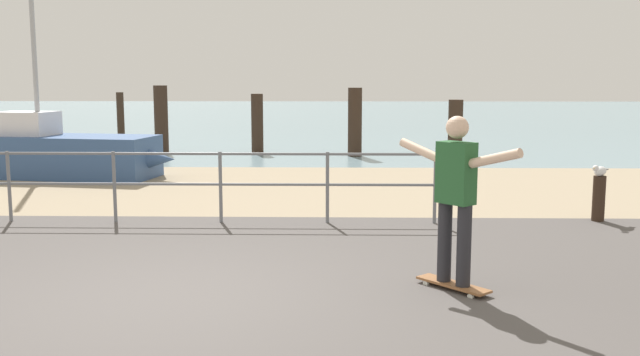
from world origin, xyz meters
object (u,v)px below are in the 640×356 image
skateboard (453,285)px  skateboarder (456,190)px  sailboat (59,153)px  bollard_short (599,199)px  seagull (600,171)px

skateboard → skateboarder: (-0.00, -0.00, 0.95)m
sailboat → bollard_short: (9.72, -4.44, -0.18)m
bollard_short → skateboard: bearing=-127.8°
skateboard → seagull: size_ratio=1.82×
skateboard → bollard_short: size_ratio=1.07×
seagull → skateboard: bearing=-127.8°
sailboat → seagull: (9.71, -4.46, 0.24)m
skateboard → bollard_short: bollard_short is taller
skateboarder → sailboat: bearing=131.7°
sailboat → bollard_short: sailboat is taller
skateboarder → seagull: bearing=52.2°
bollard_short → seagull: seagull is taller
skateboarder → bollard_short: skateboarder is taller
skateboard → bollard_short: 4.38m
skateboarder → bollard_short: 4.43m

